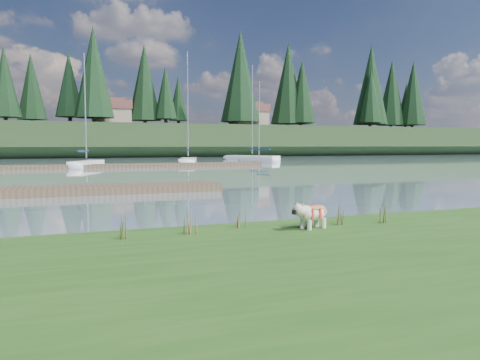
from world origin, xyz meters
name	(u,v)px	position (x,y,z in m)	size (l,w,h in m)	color
ground	(89,168)	(0.00, 30.00, 0.00)	(200.00, 200.00, 0.00)	#869FAD
bank	(295,313)	(0.00, -6.00, 0.17)	(60.00, 9.00, 0.35)	#274D18
ridge	(74,141)	(0.00, 73.00, 2.50)	(200.00, 20.00, 5.00)	black
bulldog	(312,212)	(2.14, -2.61, 0.65)	(0.83, 0.45, 0.49)	silver
dock_near	(10,192)	(-4.00, 9.00, 0.15)	(16.00, 2.00, 0.30)	#4C3D2C
dock_far	(114,166)	(2.00, 30.00, 0.15)	(26.00, 2.20, 0.30)	#4C3D2C
sailboat_bg_2	(89,163)	(0.09, 31.98, 0.33)	(3.58, 6.31, 9.68)	white
sailboat_bg_3	(188,160)	(10.14, 36.63, 0.33)	(3.71, 7.77, 11.31)	white
sailboat_bg_4	(256,159)	(18.44, 38.45, 0.33)	(3.20, 6.03, 9.07)	white
sailboat_bg_5	(248,157)	(20.09, 44.98, 0.32)	(5.61, 8.11, 11.96)	white
weed_0	(190,219)	(-0.12, -2.29, 0.61)	(0.17, 0.14, 0.63)	#475B23
weed_1	(243,219)	(0.95, -2.08, 0.52)	(0.17, 0.14, 0.41)	#475B23
weed_2	(340,211)	(2.88, -2.41, 0.61)	(0.17, 0.14, 0.63)	#475B23
weed_3	(120,225)	(-1.32, -2.32, 0.59)	(0.17, 0.14, 0.57)	#475B23
weed_4	(309,220)	(2.13, -2.52, 0.50)	(0.17, 0.14, 0.37)	#475B23
weed_5	(386,213)	(3.81, -2.63, 0.56)	(0.17, 0.14, 0.51)	#475B23
mud_lip	(187,241)	(0.00, -1.60, 0.07)	(60.00, 0.50, 0.14)	#33281C
conifer_3	(4,82)	(-10.00, 72.00, 11.74)	(4.84, 4.84, 12.25)	#382619
conifer_4	(94,72)	(3.00, 66.00, 13.09)	(6.16, 6.16, 15.10)	#382619
conifer_5	(166,93)	(15.00, 70.00, 10.83)	(3.96, 3.96, 10.35)	#382619
conifer_6	(240,76)	(28.00, 68.00, 13.99)	(7.04, 7.04, 17.00)	#382619
conifer_7	(302,92)	(42.00, 71.00, 12.19)	(5.28, 5.28, 13.20)	#382619
conifer_8	(370,96)	(55.00, 67.00, 11.51)	(4.62, 4.62, 11.77)	#382619
conifer_9	(413,93)	(68.00, 70.00, 12.87)	(5.94, 5.94, 14.62)	#382619
house_1	(111,112)	(6.00, 71.00, 7.31)	(6.30, 5.30, 4.65)	gray
house_2	(249,115)	(30.00, 69.00, 7.31)	(6.30, 5.30, 4.65)	gray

